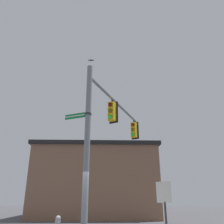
% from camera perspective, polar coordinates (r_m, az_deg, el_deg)
% --- Properties ---
extents(signal_pole, '(0.25, 0.25, 7.27)m').
position_cam_1_polar(signal_pole, '(9.66, -6.14, -7.71)').
color(signal_pole, slate).
rests_on(signal_pole, ground).
extents(mast_arm, '(1.29, 7.02, 0.15)m').
position_cam_1_polar(mast_arm, '(13.67, 1.41, 1.96)').
color(mast_arm, slate).
extents(traffic_light_nearest_pole, '(0.54, 0.49, 1.31)m').
position_cam_1_polar(traffic_light_nearest_pole, '(12.62, -0.03, 0.13)').
color(traffic_light_nearest_pole, black).
extents(traffic_light_mid_inner, '(0.54, 0.49, 1.31)m').
position_cam_1_polar(traffic_light_mid_inner, '(16.18, 5.40, -4.42)').
color(traffic_light_mid_inner, black).
extents(street_name_sign, '(1.29, 0.35, 0.22)m').
position_cam_1_polar(street_name_sign, '(10.17, -7.55, -0.77)').
color(street_name_sign, '#147238').
extents(bird_flying, '(0.30, 0.31, 0.10)m').
position_cam_1_polar(bird_flying, '(14.76, -5.20, 12.54)').
color(bird_flying, black).
extents(storefront_building, '(13.03, 12.63, 5.72)m').
position_cam_1_polar(storefront_building, '(21.67, -3.91, -16.78)').
color(storefront_building, brown).
rests_on(storefront_building, ground).
extents(historical_marker, '(0.60, 0.08, 2.13)m').
position_cam_1_polar(historical_marker, '(9.49, 12.83, -20.72)').
color(historical_marker, '#333333').
rests_on(historical_marker, ground).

